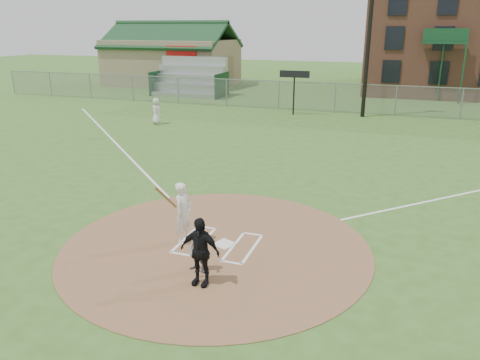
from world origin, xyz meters
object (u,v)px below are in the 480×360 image
(catcher, at_px, (198,251))
(umpire, at_px, (200,251))
(ondeck_player, at_px, (156,111))
(batter_at_plate, at_px, (183,213))
(home_plate, at_px, (224,244))

(catcher, bearing_deg, umpire, -48.76)
(ondeck_player, relative_size, batter_at_plate, 0.89)
(home_plate, xyz_separation_m, umpire, (0.21, -2.07, 0.81))
(ondeck_player, bearing_deg, batter_at_plate, 153.12)
(home_plate, xyz_separation_m, batter_at_plate, (-1.12, -0.19, 0.86))
(home_plate, bearing_deg, catcher, -92.19)
(home_plate, relative_size, umpire, 0.30)
(catcher, xyz_separation_m, umpire, (0.27, -0.49, 0.28))
(ondeck_player, bearing_deg, home_plate, 156.60)
(ondeck_player, xyz_separation_m, batter_at_plate, (8.77, -14.44, 0.10))
(home_plate, height_order, batter_at_plate, batter_at_plate)
(home_plate, xyz_separation_m, catcher, (-0.06, -1.58, 0.53))
(home_plate, height_order, umpire, umpire)
(catcher, height_order, umpire, umpire)
(ondeck_player, bearing_deg, umpire, 153.57)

